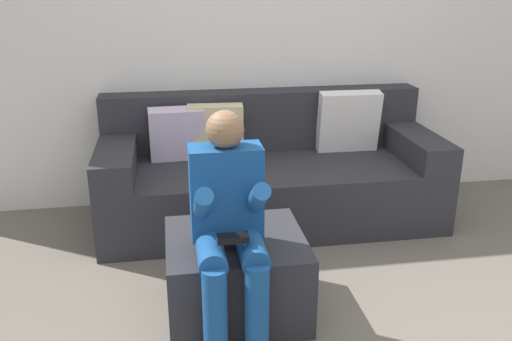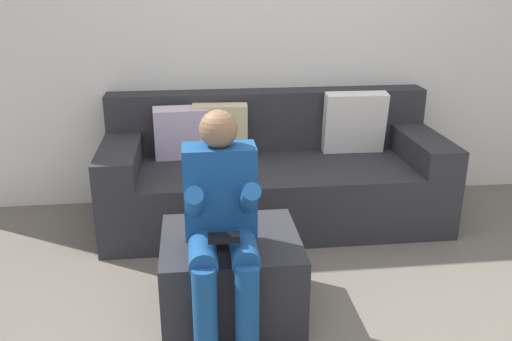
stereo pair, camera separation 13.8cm
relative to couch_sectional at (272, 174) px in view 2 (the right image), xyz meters
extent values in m
cube|color=silver|center=(0.10, 0.45, 1.06)|extent=(5.34, 0.10, 2.77)
cube|color=#2D2D33|center=(0.00, -0.07, -0.11)|extent=(2.34, 0.94, 0.43)
cube|color=#2D2D33|center=(0.00, 0.29, 0.32)|extent=(2.34, 0.21, 0.44)
cube|color=#2D2D33|center=(-1.04, -0.07, 0.19)|extent=(0.25, 0.94, 0.18)
cube|color=#2D2D33|center=(1.05, -0.07, 0.19)|extent=(0.25, 0.94, 0.18)
cube|color=silver|center=(-0.63, 0.11, 0.29)|extent=(0.38, 0.20, 0.39)
cube|color=beige|center=(-0.36, 0.11, 0.30)|extent=(0.39, 0.17, 0.39)
cube|color=white|center=(0.62, 0.12, 0.33)|extent=(0.45, 0.18, 0.46)
cube|color=#2D2D33|center=(-0.38, -1.15, -0.12)|extent=(0.70, 0.63, 0.42)
cube|color=#194C8C|center=(-0.44, -1.23, 0.38)|extent=(0.34, 0.17, 0.44)
sphere|color=#8C6647|center=(-0.44, -1.23, 0.69)|extent=(0.18, 0.18, 0.18)
cylinder|color=#194C8C|center=(-0.53, -1.39, 0.16)|extent=(0.13, 0.33, 0.13)
cylinder|color=#194C8C|center=(-0.53, -1.56, -0.07)|extent=(0.11, 0.11, 0.46)
cylinder|color=#194C8C|center=(-0.56, -1.37, 0.38)|extent=(0.08, 0.37, 0.29)
cylinder|color=#194C8C|center=(-0.34, -1.39, 0.16)|extent=(0.13, 0.33, 0.13)
cylinder|color=#194C8C|center=(-0.34, -1.56, -0.07)|extent=(0.11, 0.11, 0.46)
cylinder|color=#194C8C|center=(-0.31, -1.36, 0.38)|extent=(0.08, 0.36, 0.29)
cube|color=black|center=(-0.44, -1.48, 0.26)|extent=(0.14, 0.06, 0.03)
camera|label=1|loc=(-0.68, -3.62, 1.36)|focal=38.58mm
camera|label=2|loc=(-0.55, -3.64, 1.36)|focal=38.58mm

